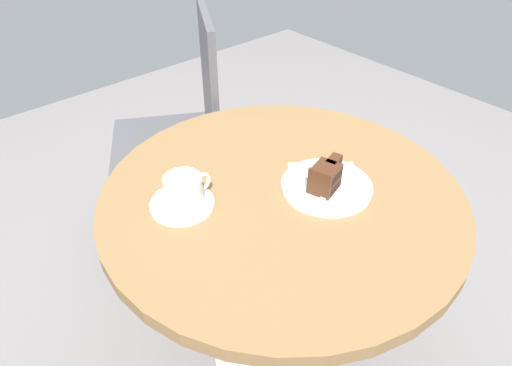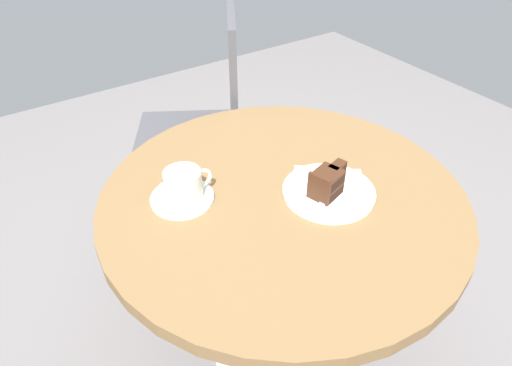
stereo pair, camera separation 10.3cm
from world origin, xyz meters
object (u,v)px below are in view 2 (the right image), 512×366
object	(u,v)px
saucer	(182,198)
cake_slice	(328,182)
teaspoon	(164,192)
napkin	(330,188)
cafe_chair	(210,116)
fork	(309,184)
cake_plate	(329,192)
coffee_cup	(184,184)

from	to	relation	value
saucer	cake_slice	xyz separation A→B (m)	(0.28, -0.18, 0.04)
teaspoon	napkin	size ratio (longest dim) A/B	0.41
cake_slice	cafe_chair	xyz separation A→B (m)	(0.08, 0.71, -0.19)
saucer	fork	world-z (taller)	fork
teaspoon	cake_slice	bearing A→B (deg)	-100.55
saucer	fork	distance (m)	0.30
fork	cafe_chair	size ratio (longest dim) A/B	0.14
saucer	cake_plate	bearing A→B (deg)	-30.25
teaspoon	fork	distance (m)	0.34
teaspoon	cafe_chair	distance (m)	0.65
coffee_cup	cafe_chair	world-z (taller)	cafe_chair
coffee_cup	saucer	bearing A→B (deg)	134.12
cake_slice	napkin	distance (m)	0.05
saucer	teaspoon	size ratio (longest dim) A/B	1.52
cake_plate	napkin	distance (m)	0.02
coffee_cup	teaspoon	distance (m)	0.07
coffee_cup	napkin	bearing A→B (deg)	-26.57
teaspoon	fork	size ratio (longest dim) A/B	0.73
teaspoon	cake_plate	size ratio (longest dim) A/B	0.44
coffee_cup	napkin	xyz separation A→B (m)	(0.30, -0.15, -0.04)
coffee_cup	cake_slice	world-z (taller)	same
cake_slice	fork	xyz separation A→B (m)	(-0.01, 0.05, -0.03)
coffee_cup	cafe_chair	distance (m)	0.67
saucer	cafe_chair	xyz separation A→B (m)	(0.36, 0.53, -0.15)
cake_plate	cafe_chair	xyz separation A→B (m)	(0.07, 0.70, -0.15)
teaspoon	cake_plate	world-z (taller)	teaspoon
saucer	coffee_cup	xyz separation A→B (m)	(0.01, -0.01, 0.04)
cake_plate	fork	size ratio (longest dim) A/B	1.64
napkin	cafe_chair	bearing A→B (deg)	85.69
coffee_cup	cake_slice	xyz separation A→B (m)	(0.27, -0.17, -0.00)
coffee_cup	cafe_chair	bearing A→B (deg)	56.68
saucer	napkin	distance (m)	0.35
cake_slice	saucer	bearing A→B (deg)	147.74
coffee_cup	fork	distance (m)	0.29
fork	cake_plate	bearing A→B (deg)	-131.40
cake_plate	napkin	size ratio (longest dim) A/B	0.93
coffee_cup	napkin	distance (m)	0.34
teaspoon	cake_slice	world-z (taller)	cake_slice
saucer	napkin	xyz separation A→B (m)	(0.31, -0.16, -0.00)
cake_plate	saucer	bearing A→B (deg)	149.75
cake_slice	fork	world-z (taller)	cake_slice
cake_slice	fork	distance (m)	0.06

